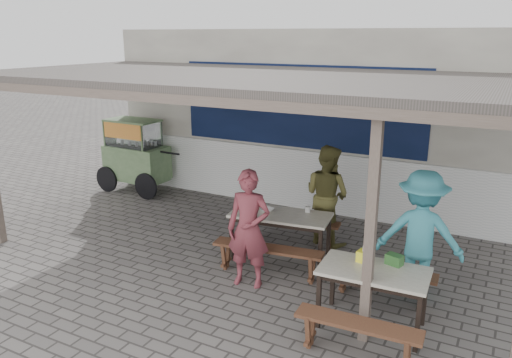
{
  "coord_description": "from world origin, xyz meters",
  "views": [
    {
      "loc": [
        3.59,
        -5.94,
        3.4
      ],
      "look_at": [
        -0.01,
        0.9,
        1.15
      ],
      "focal_mm": 35.0,
      "sensor_mm": 36.0,
      "label": 1
    }
  ],
  "objects_px": {
    "bench_left_wall": "(291,225)",
    "patron_right_table": "(420,234)",
    "patron_street_side": "(249,229)",
    "condiment_bowl": "(267,210)",
    "table_left": "(280,218)",
    "vendor_cart": "(135,153)",
    "tissue_box": "(364,256)",
    "bench_right_wall": "(383,276)",
    "donation_box": "(394,260)",
    "patron_wall_side": "(327,195)",
    "table_right": "(374,276)",
    "bench_right_street": "(357,332)",
    "bench_left_street": "(268,254)",
    "condiment_jar": "(308,209)"
  },
  "relations": [
    {
      "from": "patron_street_side",
      "to": "donation_box",
      "type": "distance_m",
      "value": 1.98
    },
    {
      "from": "bench_right_street",
      "to": "patron_wall_side",
      "type": "height_order",
      "value": "patron_wall_side"
    },
    {
      "from": "table_left",
      "to": "vendor_cart",
      "type": "height_order",
      "value": "vendor_cart"
    },
    {
      "from": "condiment_bowl",
      "to": "patron_street_side",
      "type": "bearing_deg",
      "value": -78.64
    },
    {
      "from": "donation_box",
      "to": "condiment_jar",
      "type": "xyz_separation_m",
      "value": [
        -1.61,
        1.23,
        -0.02
      ]
    },
    {
      "from": "bench_left_street",
      "to": "tissue_box",
      "type": "xyz_separation_m",
      "value": [
        1.51,
        -0.45,
        0.48
      ]
    },
    {
      "from": "bench_right_street",
      "to": "donation_box",
      "type": "xyz_separation_m",
      "value": [
        0.14,
        0.94,
        0.48
      ]
    },
    {
      "from": "bench_left_street",
      "to": "table_right",
      "type": "height_order",
      "value": "table_right"
    },
    {
      "from": "table_left",
      "to": "patron_wall_side",
      "type": "distance_m",
      "value": 1.05
    },
    {
      "from": "patron_street_side",
      "to": "tissue_box",
      "type": "xyz_separation_m",
      "value": [
        1.64,
        -0.1,
        -0.01
      ]
    },
    {
      "from": "tissue_box",
      "to": "patron_street_side",
      "type": "bearing_deg",
      "value": 176.44
    },
    {
      "from": "bench_right_street",
      "to": "bench_left_street",
      "type": "bearing_deg",
      "value": 140.19
    },
    {
      "from": "condiment_bowl",
      "to": "table_left",
      "type": "bearing_deg",
      "value": 0.79
    },
    {
      "from": "table_left",
      "to": "condiment_bowl",
      "type": "height_order",
      "value": "condiment_bowl"
    },
    {
      "from": "bench_right_wall",
      "to": "patron_wall_side",
      "type": "xyz_separation_m",
      "value": [
        -1.34,
        1.46,
        0.51
      ]
    },
    {
      "from": "bench_left_wall",
      "to": "tissue_box",
      "type": "relative_size",
      "value": 11.84
    },
    {
      "from": "bench_left_wall",
      "to": "donation_box",
      "type": "bearing_deg",
      "value": -45.37
    },
    {
      "from": "tissue_box",
      "to": "patron_wall_side",
      "type": "bearing_deg",
      "value": 120.86
    },
    {
      "from": "bench_left_street",
      "to": "table_right",
      "type": "relative_size",
      "value": 1.27
    },
    {
      "from": "bench_left_wall",
      "to": "patron_street_side",
      "type": "distance_m",
      "value": 1.62
    },
    {
      "from": "bench_right_wall",
      "to": "donation_box",
      "type": "height_order",
      "value": "donation_box"
    },
    {
      "from": "bench_left_wall",
      "to": "patron_right_table",
      "type": "relative_size",
      "value": 0.94
    },
    {
      "from": "bench_left_wall",
      "to": "patron_wall_side",
      "type": "relative_size",
      "value": 0.98
    },
    {
      "from": "patron_wall_side",
      "to": "tissue_box",
      "type": "xyz_separation_m",
      "value": [
        1.2,
        -2.0,
        -0.02
      ]
    },
    {
      "from": "bench_left_wall",
      "to": "bench_right_street",
      "type": "height_order",
      "value": "same"
    },
    {
      "from": "condiment_bowl",
      "to": "table_right",
      "type": "bearing_deg",
      "value": -30.93
    },
    {
      "from": "table_left",
      "to": "patron_street_side",
      "type": "xyz_separation_m",
      "value": [
        -0.04,
        -0.95,
        0.16
      ]
    },
    {
      "from": "vendor_cart",
      "to": "condiment_jar",
      "type": "height_order",
      "value": "vendor_cart"
    },
    {
      "from": "tissue_box",
      "to": "condiment_jar",
      "type": "bearing_deg",
      "value": 133.7
    },
    {
      "from": "patron_right_table",
      "to": "table_right",
      "type": "bearing_deg",
      "value": 66.45
    },
    {
      "from": "bench_left_street",
      "to": "donation_box",
      "type": "xyz_separation_m",
      "value": [
        1.86,
        -0.36,
        0.47
      ]
    },
    {
      "from": "bench_right_wall",
      "to": "vendor_cart",
      "type": "bearing_deg",
      "value": 157.12
    },
    {
      "from": "vendor_cart",
      "to": "condiment_bowl",
      "type": "relative_size",
      "value": 9.93
    },
    {
      "from": "table_right",
      "to": "tissue_box",
      "type": "distance_m",
      "value": 0.28
    },
    {
      "from": "patron_wall_side",
      "to": "condiment_bowl",
      "type": "xyz_separation_m",
      "value": [
        -0.63,
        -0.96,
        -0.07
      ]
    },
    {
      "from": "patron_street_side",
      "to": "patron_right_table",
      "type": "bearing_deg",
      "value": 10.53
    },
    {
      "from": "patron_right_table",
      "to": "bench_right_wall",
      "type": "bearing_deg",
      "value": 37.89
    },
    {
      "from": "bench_left_street",
      "to": "condiment_bowl",
      "type": "xyz_separation_m",
      "value": [
        -0.31,
        0.6,
        0.43
      ]
    },
    {
      "from": "table_left",
      "to": "bench_left_wall",
      "type": "relative_size",
      "value": 0.97
    },
    {
      "from": "bench_left_street",
      "to": "patron_street_side",
      "type": "bearing_deg",
      "value": -117.21
    },
    {
      "from": "patron_street_side",
      "to": "tissue_box",
      "type": "bearing_deg",
      "value": -13.43
    },
    {
      "from": "table_left",
      "to": "patron_right_table",
      "type": "xyz_separation_m",
      "value": [
        2.1,
        -0.15,
        0.2
      ]
    },
    {
      "from": "bench_right_wall",
      "to": "vendor_cart",
      "type": "distance_m",
      "value": 6.51
    },
    {
      "from": "bench_left_wall",
      "to": "condiment_bowl",
      "type": "xyz_separation_m",
      "value": [
        -0.15,
        -0.6,
        0.43
      ]
    },
    {
      "from": "table_left",
      "to": "patron_street_side",
      "type": "bearing_deg",
      "value": -100.21
    },
    {
      "from": "patron_wall_side",
      "to": "condiment_bowl",
      "type": "bearing_deg",
      "value": 75.09
    },
    {
      "from": "bench_right_street",
      "to": "bench_right_wall",
      "type": "distance_m",
      "value": 1.4
    },
    {
      "from": "bench_left_wall",
      "to": "condiment_jar",
      "type": "xyz_separation_m",
      "value": [
        0.42,
        -0.33,
        0.45
      ]
    },
    {
      "from": "vendor_cart",
      "to": "tissue_box",
      "type": "bearing_deg",
      "value": -23.86
    },
    {
      "from": "patron_street_side",
      "to": "donation_box",
      "type": "relative_size",
      "value": 8.67
    }
  ]
}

